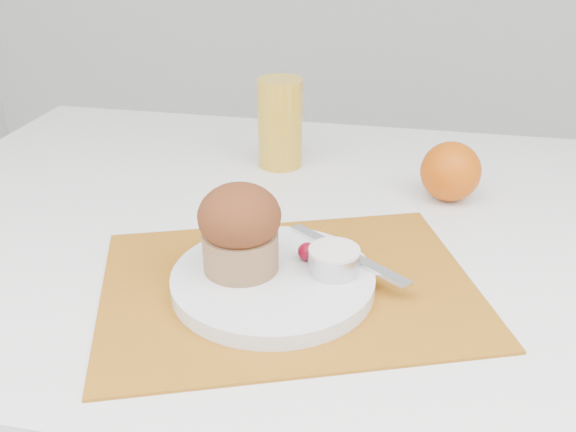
% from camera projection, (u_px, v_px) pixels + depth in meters
% --- Properties ---
extents(placemat, '(0.48, 0.42, 0.00)m').
position_uv_depth(placemat, '(289.00, 286.00, 0.70)').
color(placemat, '#A46116').
rests_on(placemat, table).
extents(plate, '(0.23, 0.23, 0.02)m').
position_uv_depth(plate, '(273.00, 280.00, 0.69)').
color(plate, white).
rests_on(plate, placemat).
extents(ramekin, '(0.07, 0.07, 0.02)m').
position_uv_depth(ramekin, '(334.00, 261.00, 0.68)').
color(ramekin, '#BCBBC0').
rests_on(ramekin, plate).
extents(cream, '(0.06, 0.06, 0.01)m').
position_uv_depth(cream, '(334.00, 252.00, 0.68)').
color(cream, white).
rests_on(cream, ramekin).
extents(raspberry_near, '(0.02, 0.02, 0.02)m').
position_uv_depth(raspberry_near, '(308.00, 251.00, 0.70)').
color(raspberry_near, '#570211').
rests_on(raspberry_near, plate).
extents(raspberry_far, '(0.02, 0.02, 0.02)m').
position_uv_depth(raspberry_far, '(317.00, 255.00, 0.70)').
color(raspberry_far, '#58020D').
rests_on(raspberry_far, plate).
extents(butter_knife, '(0.15, 0.12, 0.00)m').
position_uv_depth(butter_knife, '(347.00, 254.00, 0.72)').
color(butter_knife, silver).
rests_on(butter_knife, plate).
extents(orange, '(0.08, 0.08, 0.08)m').
position_uv_depth(orange, '(451.00, 172.00, 0.88)').
color(orange, '#CC5207').
rests_on(orange, table).
extents(juice_glass, '(0.09, 0.09, 0.14)m').
position_uv_depth(juice_glass, '(280.00, 123.00, 0.98)').
color(juice_glass, gold).
rests_on(juice_glass, table).
extents(muffin, '(0.10, 0.10, 0.10)m').
position_uv_depth(muffin, '(240.00, 228.00, 0.67)').
color(muffin, '#9A704A').
rests_on(muffin, plate).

